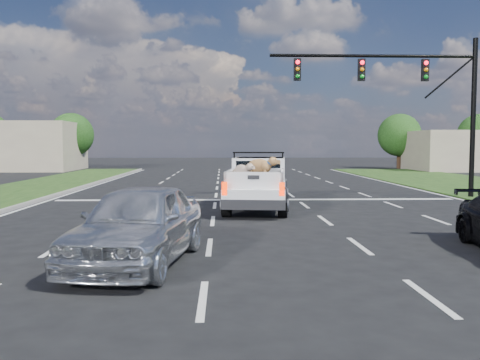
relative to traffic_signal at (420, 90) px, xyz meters
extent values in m
plane|color=black|center=(-7.20, -10.50, -4.73)|extent=(160.00, 160.00, 0.00)
cube|color=silver|center=(-12.45, -4.50, -4.72)|extent=(0.12, 60.00, 0.01)
cube|color=silver|center=(-8.95, -4.50, -4.72)|extent=(0.12, 60.00, 0.01)
cube|color=silver|center=(-5.45, -4.50, -4.72)|extent=(0.12, 60.00, 0.01)
cube|color=silver|center=(-1.95, -4.50, -4.72)|extent=(0.12, 60.00, 0.01)
cube|color=silver|center=(-16.00, -4.50, -4.72)|extent=(0.15, 60.00, 0.01)
cube|color=silver|center=(-7.20, -0.50, -4.72)|extent=(17.00, 0.45, 0.01)
cube|color=gray|center=(-16.25, -4.50, -4.66)|extent=(0.15, 60.00, 0.14)
cylinder|color=black|center=(2.40, 0.00, -1.23)|extent=(0.22, 0.22, 7.00)
cylinder|color=black|center=(-2.10, 0.00, 1.47)|extent=(9.00, 0.14, 0.14)
cube|color=black|center=(0.20, 0.00, 0.87)|extent=(0.30, 0.18, 0.95)
sphere|color=#FF071D|center=(0.20, -0.11, 1.17)|extent=(0.18, 0.18, 0.18)
cube|color=black|center=(-2.60, 0.00, 0.87)|extent=(0.30, 0.18, 0.95)
sphere|color=#FF071D|center=(-2.60, -0.11, 1.17)|extent=(0.18, 0.18, 0.18)
cube|color=black|center=(-5.40, 0.00, 0.87)|extent=(0.30, 0.18, 0.95)
sphere|color=#FF071D|center=(-5.40, -0.11, 1.17)|extent=(0.18, 0.18, 0.18)
cube|color=tan|center=(-27.20, 25.50, -2.53)|extent=(10.00, 8.00, 4.40)
cube|color=tan|center=(14.80, 23.50, -2.93)|extent=(12.00, 7.00, 3.60)
cylinder|color=#332114|center=(-23.20, 27.50, -3.65)|extent=(0.44, 0.44, 2.16)
sphere|color=#17330E|center=(-23.20, 27.50, -1.43)|extent=(4.20, 4.20, 4.20)
cylinder|color=#332114|center=(8.80, 27.50, -3.65)|extent=(0.44, 0.44, 2.16)
sphere|color=#17330E|center=(8.80, 27.50, -1.43)|extent=(4.20, 4.20, 4.20)
cylinder|color=#332114|center=(16.80, 27.50, -3.65)|extent=(0.44, 0.44, 2.16)
sphere|color=#17330E|center=(16.80, 27.50, -1.43)|extent=(4.20, 4.20, 4.20)
cylinder|color=black|center=(-8.51, -5.64, -4.33)|extent=(0.39, 0.83, 0.80)
cylinder|color=black|center=(-6.70, -5.86, -4.33)|extent=(0.39, 0.83, 0.80)
cylinder|color=black|center=(-8.03, -1.79, -4.33)|extent=(0.39, 0.83, 0.80)
cylinder|color=black|center=(-6.22, -2.02, -4.33)|extent=(0.39, 0.83, 0.80)
cube|color=white|center=(-7.36, -3.78, -4.03)|extent=(2.66, 5.75, 0.54)
cube|color=white|center=(-7.20, -2.48, -3.31)|extent=(2.21, 2.63, 0.90)
cube|color=black|center=(-7.34, -3.66, -3.28)|extent=(1.61, 0.23, 0.65)
cylinder|color=black|center=(-7.33, -3.52, -2.65)|extent=(1.88, 0.28, 0.05)
cube|color=black|center=(-7.51, -5.00, -3.79)|extent=(2.18, 2.88, 0.06)
cube|color=white|center=(-8.39, -4.89, -3.49)|extent=(0.41, 2.66, 0.54)
cube|color=white|center=(-6.63, -5.11, -3.49)|extent=(0.41, 2.66, 0.54)
cube|color=white|center=(-7.67, -6.28, -3.49)|extent=(1.86, 0.31, 0.54)
cube|color=red|center=(-8.58, -6.39, -3.73)|extent=(0.17, 0.08, 0.42)
cube|color=red|center=(-6.81, -6.61, -3.73)|extent=(0.17, 0.08, 0.42)
cube|color=black|center=(-7.69, -6.42, -4.22)|extent=(2.03, 0.56, 0.31)
imported|color=silver|center=(-10.31, -12.06, -3.93)|extent=(2.61, 4.93, 1.60)
camera|label=1|loc=(-8.64, -22.10, -2.36)|focal=38.00mm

